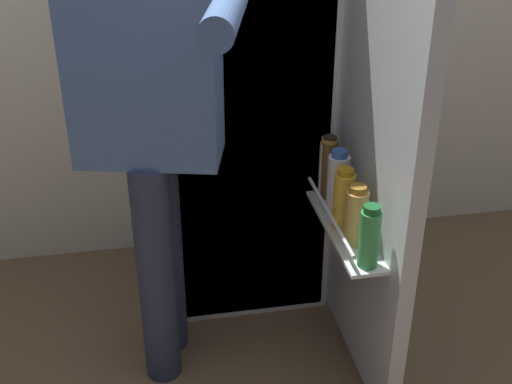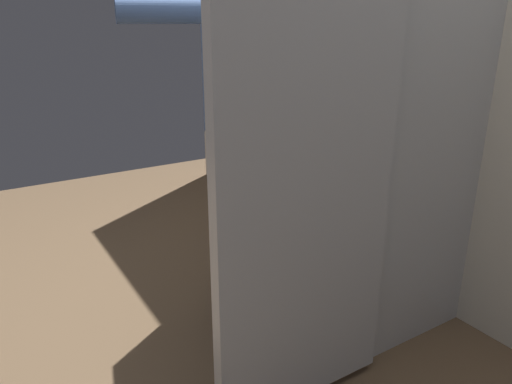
% 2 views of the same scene
% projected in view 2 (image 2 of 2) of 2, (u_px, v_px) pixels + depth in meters
% --- Properties ---
extents(ground_plane, '(5.34, 5.34, 0.00)m').
position_uv_depth(ground_plane, '(264.00, 339.00, 2.01)').
color(ground_plane, brown).
extents(kitchen_wall, '(4.40, 0.10, 2.57)m').
position_uv_depth(kitchen_wall, '(439.00, 15.00, 2.02)').
color(kitchen_wall, silver).
rests_on(kitchen_wall, ground_plane).
extents(refrigerator, '(0.71, 1.22, 1.68)m').
position_uv_depth(refrigerator, '(368.00, 131.00, 1.95)').
color(refrigerator, silver).
rests_on(refrigerator, ground_plane).
extents(person, '(0.54, 0.78, 1.58)m').
position_uv_depth(person, '(240.00, 102.00, 1.97)').
color(person, '#2D334C').
rests_on(person, ground_plane).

